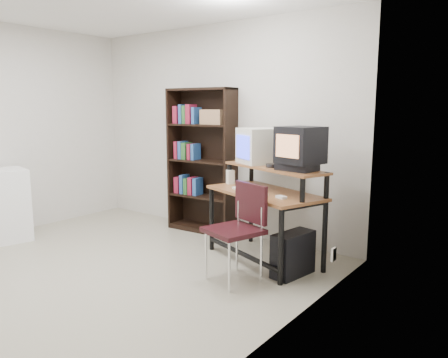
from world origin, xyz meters
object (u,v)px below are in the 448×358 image
Objects in this scene: crt_monitor at (260,146)px; mini_fridge at (4,205)px; crt_tv at (300,145)px; computer_desk at (266,195)px; pc_tower at (293,254)px; bookshelf at (203,159)px; school_chair at (240,221)px.

crt_monitor is 3.13m from mini_fridge.
crt_monitor is 0.64m from crt_tv.
crt_tv reaches higher than computer_desk.
crt_monitor is 1.25× the size of pc_tower.
bookshelf is at bearing 61.29° from mini_fridge.
computer_desk is at bearing -162.91° from crt_tv.
mini_fridge is at bearing -143.87° from crt_tv.
computer_desk is 3.09× the size of crt_tv.
mini_fridge is (-3.29, -1.10, 0.22)m from pc_tower.
crt_monitor is 1.08m from school_chair.
school_chair is at bearing -122.97° from pc_tower.
crt_tv reaches higher than crt_monitor.
computer_desk is 1.56× the size of school_chair.
bookshelf is 2.46m from mini_fridge.
bookshelf is (-1.33, 1.06, 0.38)m from school_chair.
pc_tower is (0.67, -0.45, -0.96)m from crt_monitor.
crt_monitor reaches higher than pc_tower.
computer_desk is at bearing 38.04° from mini_fridge.
pc_tower is 1.95m from bookshelf.
computer_desk is at bearing -24.94° from bookshelf.
computer_desk reaches higher than school_chair.
crt_monitor is at bearing 44.08° from mini_fridge.
crt_tv is 3.57m from mini_fridge.
mini_fridge is at bearing -119.04° from crt_monitor.
bookshelf is (-1.61, 0.46, -0.30)m from crt_tv.
bookshelf is at bearing 177.92° from crt_tv.
school_chair is at bearing -38.60° from crt_monitor.
crt_tv reaches higher than school_chair.
school_chair is 3.03m from mini_fridge.
bookshelf is at bearing -162.54° from crt_monitor.
pc_tower is (0.44, -0.21, -0.48)m from computer_desk.
bookshelf is (-1.24, 0.48, 0.24)m from computer_desk.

